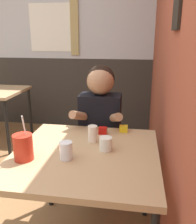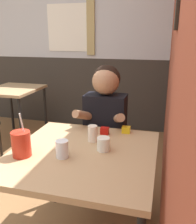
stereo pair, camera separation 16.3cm
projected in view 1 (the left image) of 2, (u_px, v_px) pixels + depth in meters
brick_wall_right at (165, 45)px, 2.29m from camera, size 0.08×4.69×2.70m
back_wall at (62, 41)px, 3.80m from camera, size 5.72×0.09×2.70m
main_table at (86, 162)px, 1.57m from camera, size 0.90×0.91×0.74m
person_seated at (100, 130)px, 2.14m from camera, size 0.42×0.42×1.21m
cocktail_pitcher at (23, 147)px, 1.44m from camera, size 0.11×0.11×0.27m
glass_near_pitcher at (66, 151)px, 1.45m from camera, size 0.08×0.08×0.11m
glass_center at (106, 144)px, 1.56m from camera, size 0.08×0.08×0.09m
glass_far_side at (93, 134)px, 1.69m from camera, size 0.07×0.07×0.11m
condiment_ketchup at (103, 131)px, 1.83m from camera, size 0.06×0.04×0.05m
condiment_mustard at (124, 129)px, 1.87m from camera, size 0.06×0.04×0.05m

